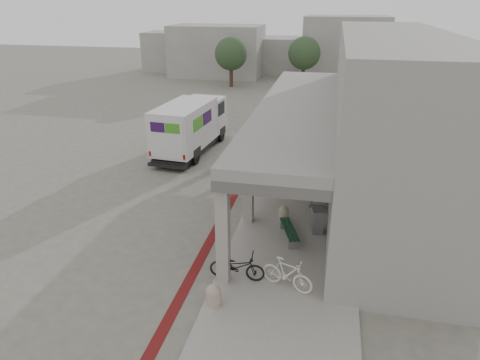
% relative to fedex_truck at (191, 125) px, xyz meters
% --- Properties ---
extents(ground, '(120.00, 120.00, 0.00)m').
position_rel_fedex_truck_xyz_m(ground, '(2.75, -8.25, -1.58)').
color(ground, '#625F54').
rests_on(ground, ground).
extents(bike_lane_stripe, '(0.35, 40.00, 0.01)m').
position_rel_fedex_truck_xyz_m(bike_lane_stripe, '(3.75, -6.25, -1.57)').
color(bike_lane_stripe, '#611313').
rests_on(bike_lane_stripe, ground).
extents(sidewalk, '(4.40, 28.00, 0.12)m').
position_rel_fedex_truck_xyz_m(sidewalk, '(6.75, -8.25, -1.52)').
color(sidewalk, gray).
rests_on(sidewalk, ground).
extents(transit_building, '(7.60, 17.00, 7.00)m').
position_rel_fedex_truck_xyz_m(transit_building, '(9.58, -3.75, 1.83)').
color(transit_building, gray).
rests_on(transit_building, ground).
extents(distant_backdrop, '(28.00, 10.00, 6.50)m').
position_rel_fedex_truck_xyz_m(distant_backdrop, '(-0.10, 27.63, 1.13)').
color(distant_backdrop, gray).
rests_on(distant_backdrop, ground).
extents(tree_left, '(3.20, 3.20, 4.80)m').
position_rel_fedex_truck_xyz_m(tree_left, '(-2.25, 19.75, 1.61)').
color(tree_left, '#38281C').
rests_on(tree_left, ground).
extents(tree_mid, '(3.20, 3.20, 4.80)m').
position_rel_fedex_truck_xyz_m(tree_mid, '(4.75, 21.75, 1.61)').
color(tree_mid, '#38281C').
rests_on(tree_mid, ground).
extents(tree_right, '(3.20, 3.20, 4.80)m').
position_rel_fedex_truck_xyz_m(tree_right, '(12.75, 20.75, 1.61)').
color(tree_right, '#38281C').
rests_on(tree_right, ground).
extents(fedex_truck, '(2.71, 7.09, 2.96)m').
position_rel_fedex_truck_xyz_m(fedex_truck, '(0.00, 0.00, 0.00)').
color(fedex_truck, black).
rests_on(fedex_truck, ground).
extents(bench, '(0.91, 1.75, 0.41)m').
position_rel_fedex_truck_xyz_m(bench, '(6.59, -8.82, -1.17)').
color(bench, gray).
rests_on(bench, sidewalk).
extents(bollard_near, '(0.43, 0.43, 0.64)m').
position_rel_fedex_truck_xyz_m(bollard_near, '(4.85, -12.94, -1.13)').
color(bollard_near, tan).
rests_on(bollard_near, sidewalk).
extents(bollard_far, '(0.40, 0.40, 0.60)m').
position_rel_fedex_truck_xyz_m(bollard_far, '(6.23, -7.43, -1.16)').
color(bollard_far, tan).
rests_on(bollard_far, sidewalk).
extents(utility_cabinet, '(0.53, 0.64, 0.93)m').
position_rel_fedex_truck_xyz_m(utility_cabinet, '(7.55, -8.11, -0.99)').
color(utility_cabinet, gray).
rests_on(utility_cabinet, sidewalk).
extents(bicycle_black, '(1.76, 0.65, 0.92)m').
position_rel_fedex_truck_xyz_m(bicycle_black, '(5.25, -11.62, -1.00)').
color(bicycle_black, black).
rests_on(bicycle_black, sidewalk).
extents(bicycle_cream, '(1.74, 1.03, 1.01)m').
position_rel_fedex_truck_xyz_m(bicycle_cream, '(6.82, -11.75, -0.95)').
color(bicycle_cream, silver).
rests_on(bicycle_cream, sidewalk).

